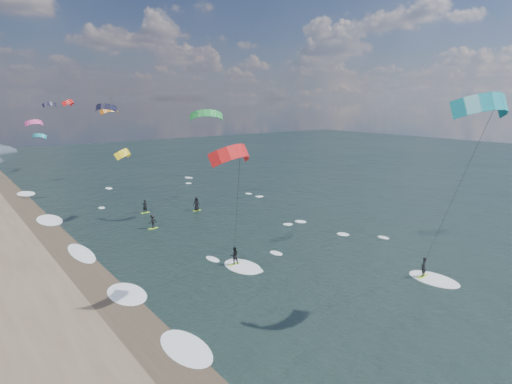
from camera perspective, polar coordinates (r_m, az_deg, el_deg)
ground at (r=29.17m, az=16.85°, el=-17.45°), size 260.00×260.00×0.00m
wet_sand_strip at (r=29.60m, az=-15.44°, el=-16.88°), size 3.00×240.00×0.00m
kitesurfer_near_a at (r=30.47m, az=27.72°, el=5.30°), size 7.74×8.64×15.11m
kitesurfer_near_b at (r=31.34m, az=-2.14°, el=-0.26°), size 6.95×8.53×12.04m
far_kitesurfers at (r=53.10m, az=-11.58°, el=-2.54°), size 8.92×7.56×1.77m
bg_kite_field at (r=76.67m, az=-21.21°, el=9.63°), size 13.98×62.09×8.14m
shoreline_surf at (r=33.96m, az=-16.62°, el=-13.00°), size 2.40×79.40×0.11m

